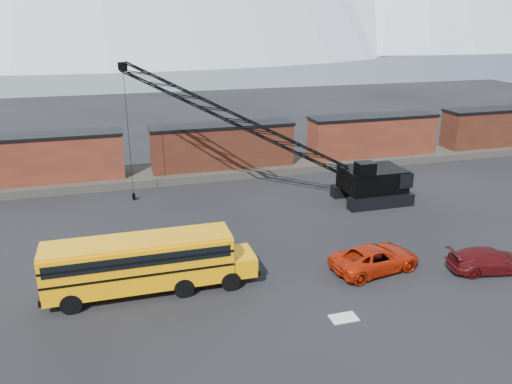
{
  "coord_description": "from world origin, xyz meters",
  "views": [
    {
      "loc": [
        -9.79,
        -23.63,
        14.41
      ],
      "look_at": [
        -0.8,
        7.56,
        3.0
      ],
      "focal_mm": 35.0,
      "sensor_mm": 36.0,
      "label": 1
    }
  ],
  "objects_px": {
    "school_bus": "(146,262)",
    "crawler_crane": "(245,123)",
    "red_pickup": "(375,258)",
    "maroon_suv": "(490,260)"
  },
  "relations": [
    {
      "from": "maroon_suv",
      "to": "crawler_crane",
      "type": "bearing_deg",
      "value": 45.35
    },
    {
      "from": "red_pickup",
      "to": "maroon_suv",
      "type": "xyz_separation_m",
      "value": [
        6.5,
        -2.03,
        -0.06
      ]
    },
    {
      "from": "school_bus",
      "to": "maroon_suv",
      "type": "relative_size",
      "value": 2.37
    },
    {
      "from": "school_bus",
      "to": "maroon_suv",
      "type": "xyz_separation_m",
      "value": [
        19.82,
        -3.29,
        -1.08
      ]
    },
    {
      "from": "red_pickup",
      "to": "school_bus",
      "type": "bearing_deg",
      "value": 74.78
    },
    {
      "from": "red_pickup",
      "to": "crawler_crane",
      "type": "bearing_deg",
      "value": 8.1
    },
    {
      "from": "red_pickup",
      "to": "crawler_crane",
      "type": "relative_size",
      "value": 0.25
    },
    {
      "from": "red_pickup",
      "to": "maroon_suv",
      "type": "height_order",
      "value": "red_pickup"
    },
    {
      "from": "school_bus",
      "to": "crawler_crane",
      "type": "xyz_separation_m",
      "value": [
        8.89,
        12.43,
        4.71
      ]
    },
    {
      "from": "school_bus",
      "to": "maroon_suv",
      "type": "distance_m",
      "value": 20.12
    }
  ]
}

